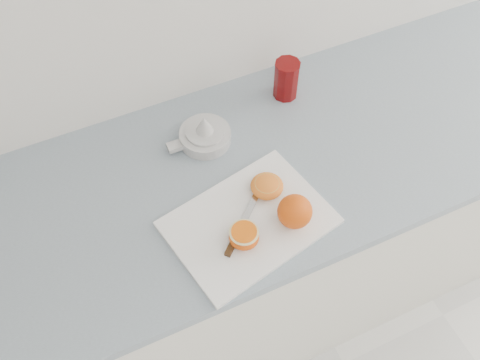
% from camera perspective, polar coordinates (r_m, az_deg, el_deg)
% --- Properties ---
extents(counter, '(2.51, 0.64, 0.89)m').
position_cam_1_polar(counter, '(1.75, 2.54, -6.51)').
color(counter, white).
rests_on(counter, ground).
extents(cutting_board, '(0.41, 0.33, 0.01)m').
position_cam_1_polar(cutting_board, '(1.26, 0.96, -4.54)').
color(cutting_board, white).
rests_on(cutting_board, counter).
extents(whole_orange, '(0.08, 0.08, 0.08)m').
position_cam_1_polar(whole_orange, '(1.23, 5.87, -3.37)').
color(whole_orange, orange).
rests_on(whole_orange, cutting_board).
extents(half_orange, '(0.07, 0.07, 0.04)m').
position_cam_1_polar(half_orange, '(1.21, 0.43, -6.00)').
color(half_orange, orange).
rests_on(half_orange, cutting_board).
extents(squeezed_shell, '(0.08, 0.08, 0.03)m').
position_cam_1_polar(squeezed_shell, '(1.29, 2.89, -0.63)').
color(squeezed_shell, orange).
rests_on(squeezed_shell, cutting_board).
extents(paring_knife, '(0.14, 0.13, 0.01)m').
position_cam_1_polar(paring_knife, '(1.23, -0.39, -6.02)').
color(paring_knife, '#4D3519').
rests_on(paring_knife, cutting_board).
extents(citrus_juicer, '(0.17, 0.13, 0.09)m').
position_cam_1_polar(citrus_juicer, '(1.40, -3.81, 4.84)').
color(citrus_juicer, silver).
rests_on(citrus_juicer, counter).
extents(red_tumbler, '(0.07, 0.07, 0.12)m').
position_cam_1_polar(red_tumbler, '(1.50, 4.95, 10.53)').
color(red_tumbler, '#690809').
rests_on(red_tumbler, counter).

